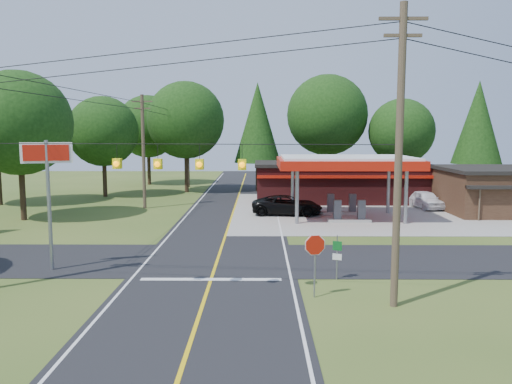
{
  "coord_description": "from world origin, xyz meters",
  "views": [
    {
      "loc": [
        2.24,
        -25.89,
        6.79
      ],
      "look_at": [
        2.0,
        7.0,
        2.8
      ],
      "focal_mm": 35.0,
      "sensor_mm": 36.0,
      "label": 1
    }
  ],
  "objects_px": {
    "sedan_car": "(426,200)",
    "octagonal_stop_sign": "(315,250)",
    "big_stop_sign": "(48,175)",
    "gas_canopy": "(346,164)",
    "suv_car": "(287,205)"
  },
  "relations": [
    {
      "from": "suv_car",
      "to": "sedan_car",
      "type": "relative_size",
      "value": 1.25
    },
    {
      "from": "gas_canopy",
      "to": "octagonal_stop_sign",
      "type": "height_order",
      "value": "gas_canopy"
    },
    {
      "from": "sedan_car",
      "to": "octagonal_stop_sign",
      "type": "relative_size",
      "value": 1.71
    },
    {
      "from": "octagonal_stop_sign",
      "to": "gas_canopy",
      "type": "bearing_deg",
      "value": 76.69
    },
    {
      "from": "sedan_car",
      "to": "big_stop_sign",
      "type": "distance_m",
      "value": 32.28
    },
    {
      "from": "big_stop_sign",
      "to": "octagonal_stop_sign",
      "type": "relative_size",
      "value": 2.39
    },
    {
      "from": "suv_car",
      "to": "sedan_car",
      "type": "xyz_separation_m",
      "value": [
        12.5,
        3.54,
        -0.02
      ]
    },
    {
      "from": "suv_car",
      "to": "octagonal_stop_sign",
      "type": "distance_m",
      "value": 20.55
    },
    {
      "from": "sedan_car",
      "to": "big_stop_sign",
      "type": "height_order",
      "value": "big_stop_sign"
    },
    {
      "from": "gas_canopy",
      "to": "suv_car",
      "type": "distance_m",
      "value": 5.88
    },
    {
      "from": "gas_canopy",
      "to": "sedan_car",
      "type": "relative_size",
      "value": 2.32
    },
    {
      "from": "big_stop_sign",
      "to": "octagonal_stop_sign",
      "type": "distance_m",
      "value": 13.4
    },
    {
      "from": "gas_canopy",
      "to": "sedan_car",
      "type": "distance_m",
      "value": 10.08
    },
    {
      "from": "sedan_car",
      "to": "octagonal_stop_sign",
      "type": "distance_m",
      "value": 27.13
    },
    {
      "from": "suv_car",
      "to": "big_stop_sign",
      "type": "xyz_separation_m",
      "value": [
        -12.5,
        -16.51,
        3.9
      ]
    }
  ]
}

